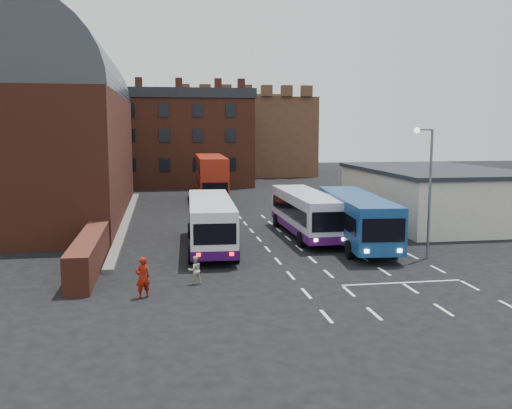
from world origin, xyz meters
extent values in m
plane|color=black|center=(0.00, 0.00, 0.00)|extent=(180.00, 180.00, 0.00)
cube|color=#602B1E|center=(-15.50, 21.00, 5.00)|extent=(12.00, 28.00, 10.00)
cylinder|color=#1E2328|center=(-15.50, 21.00, 10.00)|extent=(12.00, 26.00, 12.00)
cube|color=#602B1E|center=(-10.20, 2.00, 0.90)|extent=(1.20, 10.00, 1.80)
cube|color=beige|center=(15.00, 14.00, 2.00)|extent=(10.00, 16.00, 4.00)
cube|color=#282B30|center=(15.00, 14.00, 4.10)|extent=(10.40, 16.40, 0.30)
cube|color=brown|center=(-6.00, 46.00, 5.50)|extent=(22.00, 10.00, 11.00)
cube|color=brown|center=(6.00, 66.00, 6.00)|extent=(22.00, 22.00, 12.00)
cube|color=silver|center=(-3.43, 6.47, 1.79)|extent=(3.05, 11.33, 2.55)
cube|color=black|center=(-3.43, 6.47, 1.94)|extent=(3.06, 10.13, 0.92)
cylinder|color=black|center=(-4.54, 10.10, 0.51)|extent=(0.33, 1.03, 1.02)
cylinder|color=black|center=(-4.88, 2.56, 0.51)|extent=(0.33, 1.03, 1.02)
cylinder|color=black|center=(-1.99, 9.99, 0.51)|extent=(0.33, 1.03, 1.02)
cylinder|color=black|center=(-2.33, 2.44, 0.51)|extent=(0.33, 1.03, 1.02)
cube|color=silver|center=(3.37, 9.31, 1.76)|extent=(2.60, 11.11, 2.52)
cube|color=black|center=(3.37, 9.31, 1.92)|extent=(2.65, 9.91, 0.91)
cylinder|color=black|center=(4.65, 5.79, 0.50)|extent=(0.29, 1.01, 1.01)
cylinder|color=black|center=(4.60, 13.25, 0.50)|extent=(0.29, 1.01, 1.01)
cylinder|color=black|center=(2.13, 5.77, 0.50)|extent=(0.29, 1.01, 1.01)
cylinder|color=black|center=(2.08, 13.23, 0.50)|extent=(0.29, 1.01, 1.01)
cube|color=navy|center=(5.79, 5.90, 1.86)|extent=(3.68, 11.86, 2.65)
cube|color=black|center=(5.79, 5.90, 2.02)|extent=(3.64, 10.67, 0.95)
cylinder|color=black|center=(6.78, 2.08, 0.53)|extent=(0.39, 1.08, 1.06)
cylinder|color=black|center=(7.48, 9.90, 0.53)|extent=(0.39, 1.08, 1.06)
cylinder|color=black|center=(4.14, 2.32, 0.53)|extent=(0.39, 1.08, 1.06)
cylinder|color=black|center=(4.84, 10.14, 0.53)|extent=(0.39, 1.08, 1.06)
cube|color=#A5210F|center=(-1.51, 28.53, 2.58)|extent=(2.89, 11.62, 4.10)
cube|color=black|center=(-1.51, 28.53, 2.00)|extent=(2.92, 10.43, 0.95)
cylinder|color=black|center=(-0.28, 24.82, 0.53)|extent=(0.32, 1.06, 1.05)
cylinder|color=black|center=(-0.10, 32.60, 0.53)|extent=(0.32, 1.06, 1.05)
cylinder|color=black|center=(-2.91, 24.88, 0.53)|extent=(0.32, 1.06, 1.05)
cylinder|color=black|center=(-2.73, 32.66, 0.53)|extent=(0.32, 1.06, 1.05)
cylinder|color=slate|center=(8.60, 1.68, 3.67)|extent=(0.15, 0.15, 7.34)
cylinder|color=slate|center=(8.02, 1.41, 7.34)|extent=(1.20, 0.62, 0.09)
sphere|color=#FFF2CC|center=(7.43, 1.14, 7.29)|extent=(0.33, 0.33, 0.33)
imported|color=maroon|center=(-7.27, -3.44, 0.92)|extent=(0.79, 0.66, 1.84)
imported|color=#B9B092|center=(-4.88, -1.58, 0.68)|extent=(0.78, 0.68, 1.37)
camera|label=1|loc=(-6.32, -28.30, 7.46)|focal=40.00mm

